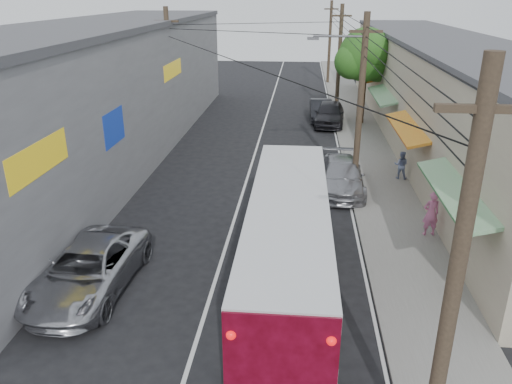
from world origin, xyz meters
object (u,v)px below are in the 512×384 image
parked_car_far (321,110)px  parked_suv (342,176)px  parked_car_mid (330,113)px  pedestrian_far (401,165)px  coach_bus (288,245)px  jeepney (89,269)px  pedestrian_near (431,214)px

parked_car_far → parked_suv: bearing=-88.8°
parked_suv → parked_car_far: bearing=92.5°
parked_car_mid → pedestrian_far: parked_car_mid is taller
coach_bus → jeepney: bearing=-176.1°
jeepney → parked_car_far: 24.63m
pedestrian_far → pedestrian_near: bearing=102.8°
parked_suv → parked_car_far: (-0.56, 14.00, 0.01)m
parked_car_far → pedestrian_far: bearing=-75.1°
jeepney → parked_car_far: bearing=74.1°
parked_suv → pedestrian_near: bearing=-56.9°
parked_suv → pedestrian_near: (3.00, -4.65, 0.28)m
jeepney → pedestrian_far: size_ratio=3.86×
coach_bus → pedestrian_far: (5.26, 10.49, -0.83)m
jeepney → pedestrian_near: size_ratio=3.07×
parked_car_far → pedestrian_near: bearing=-80.3°
jeepney → pedestrian_near: 12.33m
jeepney → pedestrian_near: bearing=25.1°
jeepney → pedestrian_far: (11.40, 10.93, 0.07)m
parked_car_far → pedestrian_far: 12.92m
parked_suv → parked_car_mid: 12.55m
pedestrian_far → coach_bus: bearing=76.2°
parked_car_far → pedestrian_near: 18.99m
coach_bus → parked_suv: 9.24m
coach_bus → pedestrian_near: (5.26, 4.26, -0.65)m
pedestrian_near → parked_suv: bearing=-68.8°
parked_suv → pedestrian_far: (3.00, 1.58, 0.10)m
jeepney → coach_bus: bearing=6.8°
parked_car_mid → parked_car_far: size_ratio=1.10×
pedestrian_near → pedestrian_far: 6.23m
pedestrian_far → parked_car_far: bearing=-61.2°
parked_car_mid → pedestrian_far: size_ratio=3.47×
coach_bus → jeepney: 6.22m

